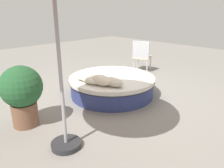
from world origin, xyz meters
TOP-DOWN VIEW (x-y plane):
  - ground_plane at (0.00, 0.00)m, footprint 16.00×16.00m
  - round_bed at (0.00, 0.00)m, footprint 1.97×1.97m
  - throw_pillow_0 at (-0.26, -0.57)m, footprint 0.44×0.37m
  - throw_pillow_1 at (-0.00, -0.62)m, footprint 0.56×0.29m
  - throw_pillow_2 at (0.23, -0.54)m, footprint 0.52×0.30m
  - throw_pillow_3 at (0.44, -0.41)m, footprint 0.51×0.28m
  - patio_chair at (-0.75, 2.09)m, footprint 0.66×0.65m
  - planter at (-0.08, -2.04)m, footprint 0.70×0.70m

SIDE VIEW (x-z plane):
  - ground_plane at x=0.00m, z-range 0.00..0.00m
  - round_bed at x=0.00m, z-range 0.01..0.45m
  - throw_pillow_1 at x=0.00m, z-range 0.44..0.58m
  - throw_pillow_0 at x=-0.26m, z-range 0.44..0.59m
  - throw_pillow_3 at x=0.44m, z-range 0.44..0.61m
  - throw_pillow_2 at x=0.23m, z-range 0.44..0.64m
  - patio_chair at x=-0.75m, z-range 0.07..1.05m
  - planter at x=-0.08m, z-range 0.09..1.15m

